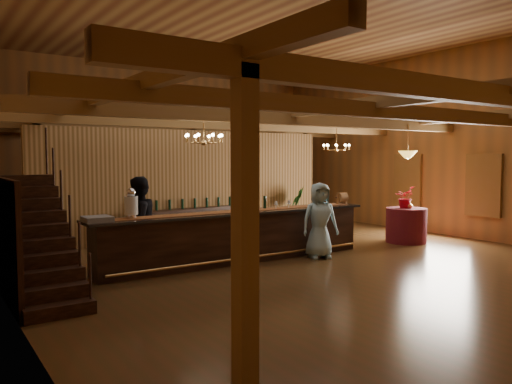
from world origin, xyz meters
TOP-DOWN VIEW (x-y plane):
  - floor at (0.00, 0.00)m, footprint 14.00×14.00m
  - ceiling at (0.00, 0.00)m, footprint 14.00×14.00m
  - wall_back at (0.00, 7.00)m, footprint 12.00×0.10m
  - wall_right at (6.00, 0.00)m, footprint 0.10×14.00m
  - beam_grid at (0.00, 0.51)m, footprint 11.90×13.90m
  - support_posts at (0.00, -0.50)m, footprint 9.20×10.20m
  - partition_wall at (-0.50, 3.50)m, footprint 9.00×0.18m
  - window_right_front at (5.95, -1.60)m, footprint 0.12×1.05m
  - window_right_back at (5.95, 1.00)m, footprint 0.12×1.05m
  - staircase at (-5.45, -0.74)m, footprint 1.00×2.80m
  - backroom_boxes at (-0.29, 5.50)m, footprint 4.10×0.60m
  - tasting_bar at (-1.22, -0.15)m, footprint 6.76×0.93m
  - beverage_dispenser at (-3.64, -0.07)m, footprint 0.26×0.26m
  - glass_rack_tray at (-4.34, -0.17)m, footprint 0.50×0.50m
  - raffle_drum at (1.86, -0.23)m, footprint 0.34×0.24m
  - bar_bottle_0 at (-0.72, -0.02)m, footprint 0.07×0.07m
  - bar_bottle_1 at (-0.40, -0.03)m, footprint 0.07×0.07m
  - backbar_shelf at (-0.76, 3.21)m, footprint 3.16×0.96m
  - round_table at (3.92, -0.61)m, footprint 1.09×1.09m
  - chandelier_left at (-2.09, -0.21)m, footprint 0.80×0.80m
  - chandelier_right at (3.55, 1.77)m, footprint 0.80×0.80m
  - pendant_lamp at (3.92, -0.61)m, footprint 0.52×0.52m
  - bartender at (-0.61, 0.62)m, footprint 0.60×0.43m
  - staff_second at (-3.27, 0.55)m, footprint 1.18×1.11m
  - guest at (0.55, -0.88)m, footprint 0.99×0.81m
  - floor_plant at (2.84, 2.91)m, footprint 0.93×0.85m
  - table_flowers at (3.90, -0.56)m, footprint 0.66×0.62m
  - table_vase at (3.94, -0.69)m, footprint 0.18×0.18m

SIDE VIEW (x-z plane):
  - floor at x=0.00m, z-range 0.00..0.00m
  - backbar_shelf at x=-0.76m, z-range 0.00..0.88m
  - round_table at x=3.92m, z-range 0.00..0.94m
  - backroom_boxes at x=-0.29m, z-range -0.02..1.08m
  - tasting_bar at x=-1.22m, z-range 0.00..1.14m
  - floor_plant at x=2.84m, z-range 0.00..1.38m
  - bartender at x=-0.61m, z-range 0.00..1.53m
  - guest at x=0.55m, z-range 0.00..1.75m
  - staff_second at x=-3.27m, z-range 0.00..1.92m
  - staircase at x=-5.45m, z-range 0.00..2.00m
  - table_vase at x=3.94m, z-range 0.94..1.24m
  - glass_rack_tray at x=-4.34m, z-range 1.13..1.23m
  - table_flowers at x=3.90m, z-range 0.94..1.54m
  - bar_bottle_0 at x=-0.72m, z-range 1.13..1.43m
  - bar_bottle_1 at x=-0.40m, z-range 1.13..1.43m
  - raffle_drum at x=1.86m, z-range 1.15..1.45m
  - beverage_dispenser at x=-3.64m, z-range 1.11..1.71m
  - window_right_front at x=5.95m, z-range 0.67..2.42m
  - window_right_back at x=5.95m, z-range 0.67..2.42m
  - partition_wall at x=-0.50m, z-range 0.00..3.10m
  - support_posts at x=0.00m, z-range 0.00..3.20m
  - pendant_lamp at x=3.92m, z-range 1.95..2.85m
  - chandelier_right at x=3.55m, z-range 2.28..3.00m
  - chandelier_left at x=-2.09m, z-range 2.41..3.04m
  - wall_back at x=0.00m, z-range 0.00..5.50m
  - wall_right at x=6.00m, z-range 0.00..5.50m
  - beam_grid at x=0.00m, z-range 3.05..3.44m
  - ceiling at x=0.00m, z-range 5.50..5.50m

